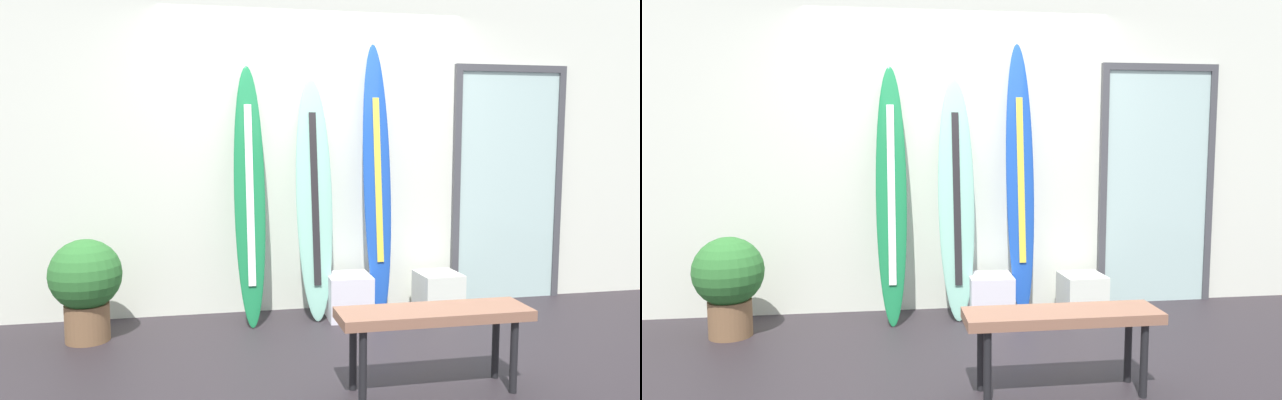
# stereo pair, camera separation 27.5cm
# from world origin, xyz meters

# --- Properties ---
(ground) EXTENTS (8.00, 8.00, 0.04)m
(ground) POSITION_xyz_m (0.00, 0.00, -0.02)
(ground) COLOR #2B252A
(wall_back) EXTENTS (7.20, 0.20, 2.80)m
(wall_back) POSITION_xyz_m (0.00, 1.30, 1.40)
(wall_back) COLOR silver
(wall_back) RESTS_ON ground
(surfboard_emerald) EXTENTS (0.24, 0.46, 2.04)m
(surfboard_emerald) POSITION_xyz_m (-0.57, 0.93, 1.00)
(surfboard_emerald) COLOR #1B7A43
(surfboard_emerald) RESTS_ON ground
(surfboard_seafoam) EXTENTS (0.30, 0.41, 1.95)m
(surfboard_seafoam) POSITION_xyz_m (-0.05, 0.97, 0.96)
(surfboard_seafoam) COLOR #8AC9B3
(surfboard_seafoam) RESTS_ON ground
(surfboard_cobalt) EXTENTS (0.23, 0.38, 2.23)m
(surfboard_cobalt) POSITION_xyz_m (0.47, 0.97, 1.12)
(surfboard_cobalt) COLOR #1C4BB4
(surfboard_cobalt) RESTS_ON ground
(display_block_left) EXTENTS (0.36, 0.36, 0.36)m
(display_block_left) POSITION_xyz_m (0.21, 0.86, 0.18)
(display_block_left) COLOR silver
(display_block_left) RESTS_ON ground
(display_block_center) EXTENTS (0.35, 0.35, 0.34)m
(display_block_center) POSITION_xyz_m (0.98, 0.86, 0.17)
(display_block_center) COLOR white
(display_block_center) RESTS_ON ground
(glass_door) EXTENTS (1.05, 0.06, 2.09)m
(glass_door) POSITION_xyz_m (1.75, 1.18, 1.08)
(glass_door) COLOR silver
(glass_door) RESTS_ON ground
(potted_plant) EXTENTS (0.51, 0.51, 0.74)m
(potted_plant) POSITION_xyz_m (-1.77, 0.70, 0.43)
(potted_plant) COLOR brown
(potted_plant) RESTS_ON ground
(bench) EXTENTS (1.12, 0.31, 0.49)m
(bench) POSITION_xyz_m (0.35, -0.59, 0.43)
(bench) COLOR #8F614B
(bench) RESTS_ON ground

